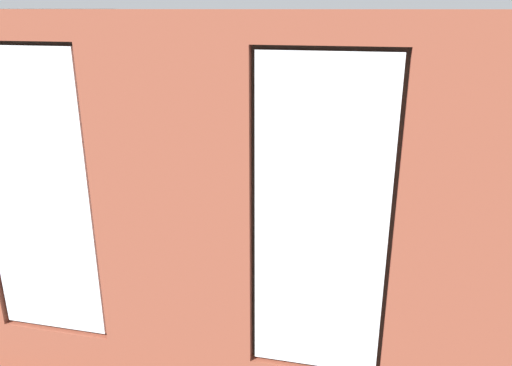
# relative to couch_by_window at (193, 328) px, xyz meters

# --- Properties ---
(ground_plane) EXTENTS (6.93, 6.45, 0.10)m
(ground_plane) POSITION_rel_couch_by_window_xyz_m (-0.14, -2.19, -0.38)
(ground_plane) COLOR brown
(brick_wall_with_windows) EXTENTS (6.33, 0.30, 3.10)m
(brick_wall_with_windows) POSITION_rel_couch_by_window_xyz_m (-0.14, 0.65, 1.18)
(brick_wall_with_windows) COLOR brown
(brick_wall_with_windows) RESTS_ON ground_plane
(white_wall_right) EXTENTS (0.10, 5.45, 3.10)m
(white_wall_right) POSITION_rel_couch_by_window_xyz_m (2.97, -1.99, 1.22)
(white_wall_right) COLOR white
(white_wall_right) RESTS_ON ground_plane
(couch_by_window) EXTENTS (1.70, 0.87, 0.80)m
(couch_by_window) POSITION_rel_couch_by_window_xyz_m (0.00, 0.00, 0.00)
(couch_by_window) COLOR black
(couch_by_window) RESTS_ON ground_plane
(couch_left) EXTENTS (0.90, 1.94, 0.80)m
(couch_left) POSITION_rel_couch_by_window_xyz_m (-2.61, -2.08, -0.00)
(couch_left) COLOR black
(couch_left) RESTS_ON ground_plane
(coffee_table) EXTENTS (1.22, 0.88, 0.42)m
(coffee_table) POSITION_rel_couch_by_window_xyz_m (-0.31, -2.14, 0.04)
(coffee_table) COLOR olive
(coffee_table) RESTS_ON ground_plane
(cup_ceramic) EXTENTS (0.08, 0.08, 0.10)m
(cup_ceramic) POSITION_rel_couch_by_window_xyz_m (-0.31, -2.14, 0.14)
(cup_ceramic) COLOR #4C4C51
(cup_ceramic) RESTS_ON coffee_table
(candle_jar) EXTENTS (0.08, 0.08, 0.09)m
(candle_jar) POSITION_rel_couch_by_window_xyz_m (-0.16, -2.25, 0.14)
(candle_jar) COLOR #B7333D
(candle_jar) RESTS_ON coffee_table
(table_plant_small) EXTENTS (0.14, 0.14, 0.21)m
(table_plant_small) POSITION_rel_couch_by_window_xyz_m (-0.41, -2.01, 0.20)
(table_plant_small) COLOR beige
(table_plant_small) RESTS_ON coffee_table
(remote_black) EXTENTS (0.06, 0.17, 0.02)m
(remote_black) POSITION_rel_couch_by_window_xyz_m (-0.65, -2.30, 0.10)
(remote_black) COLOR black
(remote_black) RESTS_ON coffee_table
(remote_gray) EXTENTS (0.13, 0.17, 0.02)m
(remote_gray) POSITION_rel_couch_by_window_xyz_m (0.05, -2.01, 0.10)
(remote_gray) COLOR #59595B
(remote_gray) RESTS_ON coffee_table
(media_console) EXTENTS (0.95, 0.42, 0.50)m
(media_console) POSITION_rel_couch_by_window_xyz_m (2.67, -2.19, -0.08)
(media_console) COLOR black
(media_console) RESTS_ON ground_plane
(tv_flatscreen) EXTENTS (1.22, 0.20, 0.83)m
(tv_flatscreen) POSITION_rel_couch_by_window_xyz_m (2.67, -2.19, 0.59)
(tv_flatscreen) COLOR black
(tv_flatscreen) RESTS_ON media_console
(papasan_chair) EXTENTS (1.02, 1.02, 0.66)m
(papasan_chair) POSITION_rel_couch_by_window_xyz_m (-0.05, -4.21, 0.10)
(papasan_chair) COLOR olive
(papasan_chair) RESTS_ON ground_plane
(potted_plant_beside_window_right) EXTENTS (1.13, 1.05, 1.45)m
(potted_plant_beside_window_right) POSITION_rel_couch_by_window_xyz_m (1.52, 0.10, 0.58)
(potted_plant_beside_window_right) COLOR gray
(potted_plant_beside_window_right) RESTS_ON ground_plane
(potted_plant_corner_near_left) EXTENTS (0.70, 0.73, 1.10)m
(potted_plant_corner_near_left) POSITION_rel_couch_by_window_xyz_m (-2.75, -4.42, 0.28)
(potted_plant_corner_near_left) COLOR brown
(potted_plant_corner_near_left) RESTS_ON ground_plane
(potted_plant_foreground_right) EXTENTS (0.44, 0.44, 0.77)m
(potted_plant_foreground_right) POSITION_rel_couch_by_window_xyz_m (2.37, -4.37, 0.15)
(potted_plant_foreground_right) COLOR beige
(potted_plant_foreground_right) RESTS_ON ground_plane
(potted_plant_mid_room_small) EXTENTS (0.35, 0.35, 0.55)m
(potted_plant_mid_room_small) POSITION_rel_couch_by_window_xyz_m (-1.27, -2.77, 0.04)
(potted_plant_mid_room_small) COLOR beige
(potted_plant_mid_room_small) RESTS_ON ground_plane
(potted_plant_by_left_couch) EXTENTS (0.34, 0.34, 0.53)m
(potted_plant_by_left_couch) POSITION_rel_couch_by_window_xyz_m (-2.21, -3.50, 0.03)
(potted_plant_by_left_couch) COLOR brown
(potted_plant_by_left_couch) RESTS_ON ground_plane
(potted_plant_near_tv) EXTENTS (1.03, 0.97, 1.35)m
(potted_plant_near_tv) POSITION_rel_couch_by_window_xyz_m (2.12, -1.27, 0.55)
(potted_plant_near_tv) COLOR beige
(potted_plant_near_tv) RESTS_ON ground_plane
(potted_plant_between_couches) EXTENTS (0.80, 0.85, 1.21)m
(potted_plant_between_couches) POSITION_rel_couch_by_window_xyz_m (-1.31, -0.04, 0.39)
(potted_plant_between_couches) COLOR gray
(potted_plant_between_couches) RESTS_ON ground_plane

